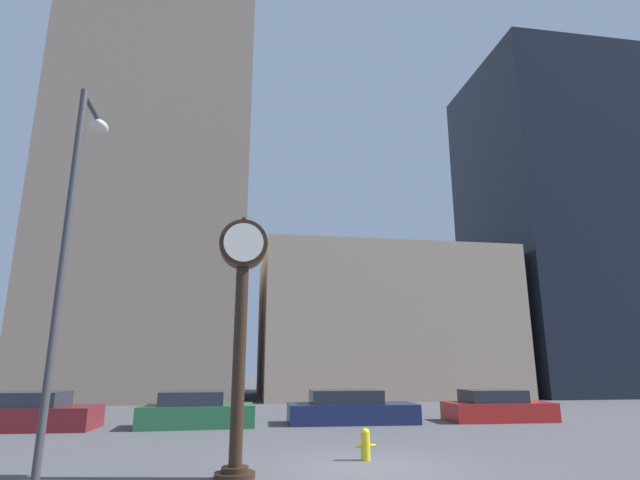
{
  "coord_description": "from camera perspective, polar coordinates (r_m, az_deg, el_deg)",
  "views": [
    {
      "loc": [
        -2.79,
        -11.16,
        2.13
      ],
      "look_at": [
        0.73,
        10.8,
        7.69
      ],
      "focal_mm": 28.0,
      "sensor_mm": 36.0,
      "label": 1
    }
  ],
  "objects": [
    {
      "name": "street_lamp_left",
      "position": [
        10.85,
        -26.26,
        2.05
      ],
      "size": [
        0.36,
        1.57,
        7.5
      ],
      "color": "#38383D",
      "rests_on": "ground_plane"
    },
    {
      "name": "ground_plane",
      "position": [
        11.7,
        5.32,
        -24.47
      ],
      "size": [
        200.0,
        200.0,
        0.0
      ],
      "primitive_type": "plane",
      "color": "#515156"
    },
    {
      "name": "car_green",
      "position": [
        19.1,
        -14.06,
        -18.5
      ],
      "size": [
        4.04,
        2.03,
        1.21
      ],
      "rotation": [
        0.0,
        0.0,
        0.04
      ],
      "color": "#236038",
      "rests_on": "ground_plane"
    },
    {
      "name": "fire_hydrant_near",
      "position": [
        12.45,
        5.22,
        -22.17
      ],
      "size": [
        0.48,
        0.21,
        0.7
      ],
      "color": "yellow",
      "rests_on": "ground_plane"
    },
    {
      "name": "street_clock",
      "position": [
        10.57,
        -8.99,
        -7.35
      ],
      "size": [
        1.01,
        0.79,
        5.24
      ],
      "color": "black",
      "rests_on": "ground_plane"
    },
    {
      "name": "car_navy",
      "position": [
        19.77,
        3.49,
        -18.73
      ],
      "size": [
        4.86,
        2.11,
        1.2
      ],
      "rotation": [
        0.0,
        0.0,
        -0.04
      ],
      "color": "#19234C",
      "rests_on": "ground_plane"
    },
    {
      "name": "building_storefront_row",
      "position": [
        36.61,
        6.57,
        -9.63
      ],
      "size": [
        16.6,
        12.0,
        9.78
      ],
      "color": "tan",
      "rests_on": "ground_plane"
    },
    {
      "name": "building_glass_modern",
      "position": [
        44.34,
        25.05,
        1.73
      ],
      "size": [
        11.28,
        12.0,
        26.33
      ],
      "color": "black",
      "rests_on": "ground_plane"
    },
    {
      "name": "car_maroon",
      "position": [
        20.25,
        -29.97,
        -16.81
      ],
      "size": [
        4.11,
        2.12,
        1.23
      ],
      "rotation": [
        0.0,
        0.0,
        -0.04
      ],
      "color": "maroon",
      "rests_on": "ground_plane"
    },
    {
      "name": "building_tall_tower",
      "position": [
        40.09,
        -17.35,
        13.72
      ],
      "size": [
        12.69,
        12.0,
        40.75
      ],
      "color": "gray",
      "rests_on": "ground_plane"
    },
    {
      "name": "car_red",
      "position": [
        21.64,
        19.58,
        -17.61
      ],
      "size": [
        4.08,
        2.0,
        1.17
      ],
      "rotation": [
        0.0,
        0.0,
        -0.03
      ],
      "color": "red",
      "rests_on": "ground_plane"
    }
  ]
}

